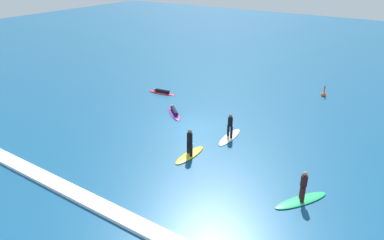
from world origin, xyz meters
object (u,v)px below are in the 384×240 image
object	(u,v)px
surfer_on_yellow_board	(190,149)
surfer_on_green_board	(302,195)
surfer_on_white_board	(230,132)
surfer_on_red_board	(162,92)
surfer_on_purple_board	(174,112)
marker_buoy	(324,94)

from	to	relation	value
surfer_on_yellow_board	surfer_on_green_board	world-z (taller)	surfer_on_yellow_board
surfer_on_white_board	surfer_on_green_board	bearing A→B (deg)	-125.53
surfer_on_red_board	surfer_on_purple_board	xyz separation A→B (m)	(3.69, -3.12, 0.03)
surfer_on_green_board	marker_buoy	xyz separation A→B (m)	(-3.24, 16.07, -0.23)
surfer_on_green_board	surfer_on_red_board	xyz separation A→B (m)	(-15.76, 8.58, -0.26)
surfer_on_green_board	surfer_on_purple_board	distance (m)	13.25
surfer_on_yellow_board	surfer_on_purple_board	xyz separation A→B (m)	(-4.75, 4.82, -0.30)
surfer_on_red_board	surfer_on_purple_board	size ratio (longest dim) A/B	1.01
surfer_on_red_board	surfer_on_green_board	bearing A→B (deg)	144.18
surfer_on_yellow_board	marker_buoy	distance (m)	15.96
surfer_on_red_board	surfer_on_purple_board	distance (m)	4.83
surfer_on_red_board	marker_buoy	distance (m)	14.59
surfer_on_yellow_board	surfer_on_white_board	bearing A→B (deg)	168.28
surfer_on_green_board	marker_buoy	size ratio (longest dim) A/B	2.77
surfer_on_yellow_board	surfer_on_purple_board	distance (m)	6.77
surfer_on_yellow_board	surfer_on_red_board	bearing A→B (deg)	-130.75
surfer_on_white_board	surfer_on_yellow_board	bearing A→B (deg)	163.65
surfer_on_purple_board	marker_buoy	world-z (taller)	marker_buoy
surfer_on_white_board	surfer_on_purple_board	distance (m)	5.80
marker_buoy	surfer_on_white_board	bearing A→B (deg)	-104.98
surfer_on_white_board	surfer_on_red_board	bearing A→B (deg)	62.88
surfer_on_green_board	surfer_on_white_board	distance (m)	7.68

